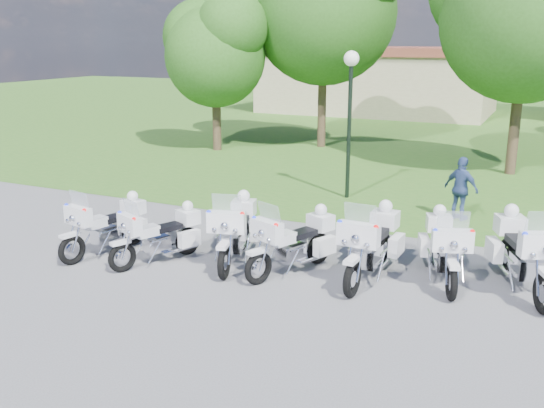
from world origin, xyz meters
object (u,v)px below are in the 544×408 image
at_px(motorcycle_6, 523,252).
at_px(bystander_c, 461,189).
at_px(lamp_post, 350,89).
at_px(motorcycle_5, 444,247).
at_px(motorcycle_3, 295,241).
at_px(motorcycle_4, 372,243).
at_px(motorcycle_1, 161,234).
at_px(motorcycle_0, 108,224).
at_px(motorcycle_2, 236,229).

xyz_separation_m(motorcycle_6, bystander_c, (-1.77, 4.17, 0.10)).
bearing_deg(lamp_post, motorcycle_5, -54.74).
relative_size(motorcycle_3, motorcycle_4, 0.87).
distance_m(motorcycle_1, bystander_c, 7.90).
xyz_separation_m(motorcycle_3, motorcycle_4, (1.49, 0.36, 0.06)).
relative_size(motorcycle_0, motorcycle_3, 1.02).
relative_size(motorcycle_0, motorcycle_6, 0.92).
distance_m(motorcycle_2, motorcycle_4, 2.89).
distance_m(motorcycle_0, motorcycle_6, 8.59).
bearing_deg(motorcycle_6, motorcycle_0, -11.18).
bearing_deg(motorcycle_2, motorcycle_1, 11.38).
height_order(motorcycle_3, motorcycle_4, motorcycle_4).
bearing_deg(motorcycle_5, motorcycle_6, 167.71).
bearing_deg(motorcycle_0, motorcycle_3, -158.33).
distance_m(motorcycle_2, motorcycle_6, 5.69).
xyz_separation_m(motorcycle_4, bystander_c, (0.96, 4.87, 0.11)).
bearing_deg(motorcycle_2, motorcycle_4, 170.88).
distance_m(motorcycle_5, lamp_post, 6.97).
relative_size(motorcycle_2, motorcycle_6, 0.99).
bearing_deg(lamp_post, motorcycle_4, -67.20).
xyz_separation_m(motorcycle_0, motorcycle_2, (2.81, 0.74, 0.05)).
distance_m(motorcycle_4, lamp_post, 6.79).
bearing_deg(bystander_c, motorcycle_1, 73.84).
height_order(motorcycle_3, bystander_c, bystander_c).
bearing_deg(lamp_post, motorcycle_6, -44.75).
relative_size(motorcycle_1, bystander_c, 1.24).
distance_m(lamp_post, bystander_c, 4.27).
distance_m(motorcycle_0, motorcycle_5, 7.16).
relative_size(motorcycle_1, motorcycle_3, 0.93).
bearing_deg(motorcycle_5, motorcycle_1, -3.52).
relative_size(motorcycle_0, motorcycle_2, 0.93).
relative_size(motorcycle_2, motorcycle_4, 0.95).
height_order(motorcycle_2, motorcycle_5, motorcycle_2).
xyz_separation_m(motorcycle_3, bystander_c, (2.45, 5.23, 0.17)).
relative_size(motorcycle_2, motorcycle_5, 1.05).
height_order(motorcycle_6, lamp_post, lamp_post).
xyz_separation_m(motorcycle_1, motorcycle_2, (1.42, 0.72, 0.08)).
bearing_deg(bystander_c, motorcycle_6, 138.46).
bearing_deg(motorcycle_6, motorcycle_3, -8.91).
height_order(motorcycle_0, motorcycle_2, motorcycle_2).
bearing_deg(lamp_post, motorcycle_3, -81.19).
height_order(motorcycle_2, motorcycle_3, motorcycle_2).
height_order(motorcycle_5, bystander_c, bystander_c).
distance_m(motorcycle_3, motorcycle_5, 2.92).
bearing_deg(motorcycle_0, lamp_post, -102.93).
relative_size(motorcycle_0, lamp_post, 0.53).
height_order(motorcycle_2, motorcycle_6, motorcycle_6).
distance_m(motorcycle_6, lamp_post, 7.70).
xyz_separation_m(motorcycle_1, motorcycle_4, (4.29, 1.03, 0.10)).
relative_size(motorcycle_5, lamp_post, 0.54).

